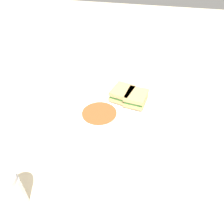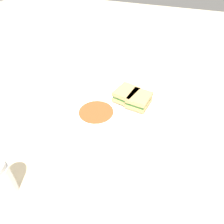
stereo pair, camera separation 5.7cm
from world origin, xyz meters
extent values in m
plane|color=beige|center=(0.00, 0.00, 0.00)|extent=(2.40, 2.40, 0.00)
cylinder|color=white|center=(0.00, 0.00, 0.01)|extent=(0.35, 0.35, 0.01)
torus|color=white|center=(0.00, 0.00, 0.02)|extent=(0.35, 0.35, 0.01)
cylinder|color=white|center=(-0.06, 0.01, 0.02)|extent=(0.05, 0.05, 0.01)
cylinder|color=white|center=(-0.06, 0.01, 0.05)|extent=(0.10, 0.10, 0.06)
cylinder|color=#B74C23|center=(-0.06, 0.01, 0.08)|extent=(0.08, 0.08, 0.01)
cube|color=silver|center=(-0.02, 0.10, 0.02)|extent=(0.07, 0.05, 0.00)
ellipsoid|color=silver|center=(-0.07, 0.07, 0.02)|extent=(0.04, 0.04, 0.01)
cube|color=tan|center=(0.08, -0.05, 0.02)|extent=(0.08, 0.07, 0.01)
cube|color=#33702D|center=(0.08, -0.05, 0.03)|extent=(0.07, 0.06, 0.01)
cube|color=tan|center=(0.08, -0.05, 0.04)|extent=(0.08, 0.07, 0.01)
cube|color=tan|center=(0.09, -0.01, 0.02)|extent=(0.08, 0.07, 0.01)
cube|color=#33702D|center=(0.09, -0.01, 0.03)|extent=(0.07, 0.07, 0.01)
cube|color=tan|center=(0.09, -0.01, 0.04)|extent=(0.08, 0.07, 0.01)
cylinder|color=silver|center=(-0.27, 0.13, 0.04)|extent=(0.05, 0.05, 0.07)
cube|color=white|center=(0.18, 0.30, 0.00)|extent=(0.23, 0.27, 0.00)
camera|label=1|loc=(-0.43, -0.10, 0.41)|focal=35.00mm
camera|label=2|loc=(-0.41, -0.16, 0.41)|focal=35.00mm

